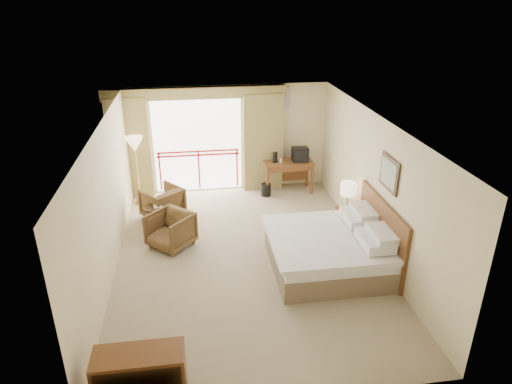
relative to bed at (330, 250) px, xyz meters
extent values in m
plane|color=gray|center=(-1.50, 0.60, -0.38)|extent=(7.00, 7.00, 0.00)
plane|color=white|center=(-1.50, 0.60, 2.32)|extent=(7.00, 7.00, 0.00)
plane|color=beige|center=(-1.50, 4.10, 0.97)|extent=(5.00, 0.00, 5.00)
plane|color=beige|center=(-1.50, -2.90, 0.97)|extent=(5.00, 0.00, 5.00)
plane|color=beige|center=(-4.00, 0.60, 0.97)|extent=(0.00, 7.00, 7.00)
plane|color=beige|center=(1.00, 0.60, 0.97)|extent=(0.00, 7.00, 7.00)
plane|color=white|center=(-2.30, 4.08, 0.82)|extent=(2.40, 0.00, 2.40)
cube|color=red|center=(-2.30, 4.06, 0.57)|extent=(2.09, 0.03, 0.04)
cube|color=red|center=(-2.30, 4.06, 0.67)|extent=(2.09, 0.03, 0.04)
cube|color=red|center=(-3.29, 4.06, 0.17)|extent=(0.04, 0.03, 1.00)
cube|color=red|center=(-2.30, 4.06, 0.17)|extent=(0.04, 0.03, 1.00)
cube|color=red|center=(-1.31, 4.06, 0.17)|extent=(0.04, 0.03, 1.00)
cube|color=olive|center=(-3.95, 3.95, 0.87)|extent=(1.00, 0.26, 2.50)
cube|color=olive|center=(-0.65, 3.95, 0.87)|extent=(1.00, 0.26, 2.50)
cube|color=olive|center=(-2.30, 3.98, 2.17)|extent=(4.40, 0.22, 0.28)
cube|color=silver|center=(-0.20, 4.07, 1.97)|extent=(0.50, 0.04, 0.50)
cube|color=brown|center=(-0.05, 0.00, -0.18)|extent=(2.05, 2.00, 0.40)
cube|color=white|center=(-0.05, 0.00, 0.12)|extent=(2.01, 1.96, 0.22)
cube|color=white|center=(-0.10, 0.00, 0.25)|extent=(2.09, 2.06, 0.08)
cube|color=white|center=(0.65, -0.45, 0.40)|extent=(0.50, 0.75, 0.18)
cube|color=white|center=(0.65, 0.45, 0.40)|extent=(0.50, 0.75, 0.18)
cube|color=white|center=(0.78, -0.45, 0.52)|extent=(0.40, 0.70, 0.14)
cube|color=white|center=(0.78, 0.45, 0.52)|extent=(0.40, 0.70, 0.14)
cube|color=#572B11|center=(0.96, 0.00, 0.27)|extent=(0.06, 2.10, 1.30)
cube|color=black|center=(0.98, 0.00, 1.47)|extent=(0.03, 0.72, 0.60)
cube|color=silver|center=(0.96, 0.00, 1.47)|extent=(0.01, 0.60, 0.48)
cube|color=#572B11|center=(0.75, 1.26, -0.11)|extent=(0.41, 0.48, 0.54)
cylinder|color=tan|center=(0.75, 1.31, 0.20)|extent=(0.14, 0.14, 0.04)
cylinder|color=tan|center=(0.75, 1.31, 0.38)|extent=(0.03, 0.03, 0.35)
cylinder|color=#FFE5B2|center=(0.75, 1.31, 0.63)|extent=(0.33, 0.33, 0.27)
cube|color=black|center=(0.70, 1.11, 0.21)|extent=(0.21, 0.19, 0.08)
cube|color=#572B11|center=(-0.04, 3.63, 0.41)|extent=(1.25, 0.60, 0.05)
cube|color=#572B11|center=(-0.61, 3.37, 0.01)|extent=(0.06, 0.06, 0.77)
cube|color=#572B11|center=(0.53, 3.37, 0.01)|extent=(0.06, 0.06, 0.77)
cube|color=#572B11|center=(-0.61, 3.89, 0.01)|extent=(0.06, 0.06, 0.77)
cube|color=#572B11|center=(0.53, 3.89, 0.01)|extent=(0.06, 0.06, 0.77)
cube|color=#572B11|center=(-0.04, 3.89, 0.09)|extent=(1.14, 0.03, 0.57)
cube|color=#572B11|center=(-0.04, 3.36, 0.33)|extent=(1.14, 0.03, 0.12)
cube|color=black|center=(0.26, 3.63, 0.61)|extent=(0.40, 0.31, 0.36)
cube|color=black|center=(0.26, 3.48, 0.61)|extent=(0.36, 0.02, 0.29)
cylinder|color=black|center=(-0.39, 3.63, 0.57)|extent=(0.13, 0.13, 0.27)
cylinder|color=white|center=(-0.24, 3.58, 0.48)|extent=(0.07, 0.07, 0.10)
cylinder|color=black|center=(-0.64, 3.42, -0.22)|extent=(0.31, 0.31, 0.32)
imported|color=#4C341B|center=(-3.19, 2.56, -0.38)|extent=(1.12, 1.12, 0.73)
imported|color=#4C341B|center=(-2.97, 1.23, -0.38)|extent=(1.11, 1.11, 0.73)
cylinder|color=black|center=(-3.34, 2.07, 0.11)|extent=(0.46, 0.46, 0.04)
cylinder|color=black|center=(-3.34, 2.07, -0.13)|extent=(0.06, 0.06, 0.46)
cylinder|color=black|center=(-3.34, 2.07, -0.36)|extent=(0.33, 0.33, 0.03)
imported|color=white|center=(-3.34, 2.07, 0.13)|extent=(0.21, 0.26, 0.02)
cylinder|color=tan|center=(-3.77, 3.42, -0.36)|extent=(0.27, 0.27, 0.03)
cylinder|color=tan|center=(-3.77, 3.42, 0.36)|extent=(0.03, 0.03, 1.47)
cone|color=#FFE5B2|center=(-3.77, 3.42, 1.14)|extent=(0.43, 0.43, 0.34)
cube|color=#572B11|center=(-3.24, -2.60, 0.00)|extent=(1.13, 0.47, 0.75)
camera|label=1|loc=(-2.43, -7.04, 4.43)|focal=32.00mm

